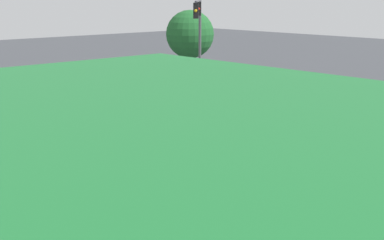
{
  "coord_description": "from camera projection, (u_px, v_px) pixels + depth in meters",
  "views": [
    {
      "loc": [
        16.87,
        18.62,
        6.94
      ],
      "look_at": [
        0.0,
        0.0,
        1.1
      ],
      "focal_mm": 50.0,
      "sensor_mm": 36.0,
      "label": 1
    }
  ],
  "objects": [
    {
      "name": "ground_plane",
      "position": [
        192.0,
        142.0,
        26.04
      ],
      "size": [
        133.82,
        133.82,
        0.0
      ],
      "primitive_type": "plane",
      "color": "#3D3F44"
    },
    {
      "name": "crosswalk_markings",
      "position": [
        113.0,
        119.0,
        30.98
      ],
      "size": [
        10.91,
        7.25,
        0.01
      ],
      "rotation": [
        0.0,
        0.0,
        1.57
      ],
      "color": "silver",
      "rests_on": "ground_plane"
    },
    {
      "name": "traffic_signal_mast",
      "position": [
        199.0,
        29.0,
        33.44
      ],
      "size": [
        4.95,
        4.95,
        6.9
      ],
      "rotation": [
        0.0,
        0.0,
        0.79
      ],
      "color": "#47474C",
      "rests_on": "ground_plane"
    },
    {
      "name": "car_2",
      "position": [
        136.0,
        100.0,
        32.47
      ],
      "size": [
        2.04,
        4.56,
        1.59
      ],
      "rotation": [
        0.0,
        0.0,
        -1.56
      ],
      "color": "brown",
      "rests_on": "ground_plane"
    },
    {
      "name": "gas_station_canopy",
      "position": [
        109.0,
        152.0,
        6.45
      ],
      "size": [
        8.29,
        8.29,
        5.68
      ],
      "color": "yellow",
      "rests_on": "ground_plane"
    },
    {
      "name": "tree_corner_b",
      "position": [
        190.0,
        34.0,
        42.02
      ],
      "size": [
        3.78,
        3.78,
        5.91
      ],
      "color": "brown",
      "rests_on": "ground_plane"
    }
  ]
}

